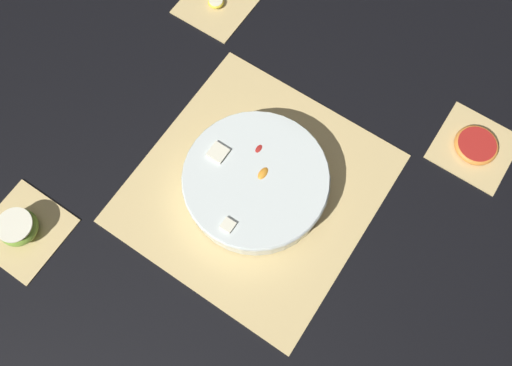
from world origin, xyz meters
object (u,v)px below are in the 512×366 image
fruit_salad_bowl (256,181)px  apple_half (18,227)px  banana_coin_single (216,2)px  grapefruit_slice (476,145)px

fruit_salad_bowl → apple_half: size_ratio=3.81×
apple_half → banana_coin_single: size_ratio=2.01×
apple_half → banana_coin_single: 0.61m
grapefruit_slice → apple_half: bearing=134.8°
apple_half → grapefruit_slice: size_ratio=0.83×
fruit_salad_bowl → apple_half: fruit_salad_bowl is taller
fruit_salad_bowl → apple_half: bearing=134.8°
fruit_salad_bowl → grapefruit_slice: (0.30, -0.31, -0.03)m
apple_half → grapefruit_slice: bearing=-45.2°
fruit_salad_bowl → banana_coin_single: 0.43m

